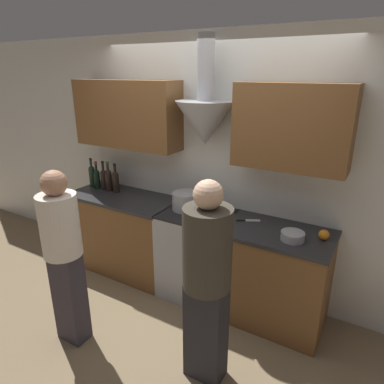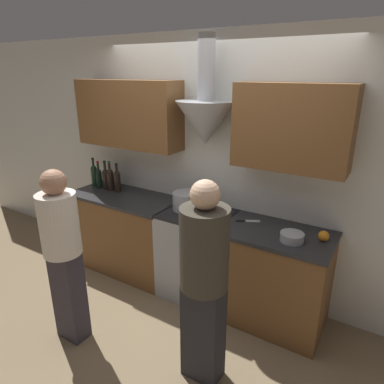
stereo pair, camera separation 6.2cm
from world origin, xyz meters
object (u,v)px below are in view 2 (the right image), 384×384
at_px(wine_bottle_4, 117,180).
at_px(saucepan, 292,237).
at_px(person_foreground_right, 204,278).
at_px(wine_bottle_2, 106,178).
at_px(stove_range, 197,253).
at_px(mixing_bowl, 212,212).
at_px(stock_pot, 186,201).
at_px(wine_bottle_1, 99,177).
at_px(person_foreground_left, 63,250).
at_px(wine_bottle_3, 110,178).
at_px(wine_bottle_0, 94,174).
at_px(orange_fruit, 324,236).

height_order(wine_bottle_4, saucepan, wine_bottle_4).
bearing_deg(person_foreground_right, wine_bottle_2, 153.16).
height_order(stove_range, saucepan, saucepan).
bearing_deg(stove_range, mixing_bowl, 7.02).
height_order(stove_range, stock_pot, stock_pot).
distance_m(wine_bottle_1, person_foreground_left, 1.43).
height_order(saucepan, person_foreground_left, person_foreground_left).
relative_size(stock_pot, mixing_bowl, 1.09).
xyz_separation_m(stove_range, mixing_bowl, (0.15, 0.02, 0.49)).
distance_m(wine_bottle_3, wine_bottle_4, 0.11).
height_order(wine_bottle_4, person_foreground_left, person_foreground_left).
xyz_separation_m(wine_bottle_0, wine_bottle_3, (0.29, -0.02, 0.00)).
relative_size(wine_bottle_3, stock_pot, 1.32).
distance_m(mixing_bowl, person_foreground_right, 1.01).
height_order(wine_bottle_2, saucepan, wine_bottle_2).
relative_size(wine_bottle_2, wine_bottle_4, 1.01).
height_order(wine_bottle_3, person_foreground_right, person_foreground_right).
relative_size(mixing_bowl, person_foreground_right, 0.15).
xyz_separation_m(wine_bottle_1, saucepan, (2.36, -0.15, -0.09)).
relative_size(wine_bottle_0, wine_bottle_4, 1.03).
bearing_deg(wine_bottle_4, saucepan, -4.42).
bearing_deg(wine_bottle_4, person_foreground_right, -29.23).
xyz_separation_m(mixing_bowl, person_foreground_right, (0.43, -0.91, -0.08)).
height_order(wine_bottle_1, person_foreground_right, person_foreground_right).
bearing_deg(wine_bottle_3, person_foreground_left, -62.77).
height_order(wine_bottle_1, person_foreground_left, person_foreground_left).
distance_m(wine_bottle_4, saucepan, 2.08).
distance_m(mixing_bowl, orange_fruit, 1.03).
bearing_deg(stock_pot, stove_range, -7.41).
bearing_deg(wine_bottle_3, wine_bottle_1, -177.71).
bearing_deg(saucepan, wine_bottle_2, 175.83).
height_order(wine_bottle_4, stock_pot, wine_bottle_4).
xyz_separation_m(stove_range, wine_bottle_3, (-1.21, 0.06, 0.60)).
distance_m(stove_range, mixing_bowl, 0.51).
height_order(wine_bottle_3, wine_bottle_4, wine_bottle_3).
distance_m(wine_bottle_1, mixing_bowl, 1.55).
height_order(wine_bottle_0, stock_pot, wine_bottle_0).
relative_size(wine_bottle_1, wine_bottle_3, 0.94).
bearing_deg(stove_range, wine_bottle_4, 176.88).
bearing_deg(wine_bottle_0, wine_bottle_2, -2.94).
height_order(wine_bottle_1, saucepan, wine_bottle_1).
bearing_deg(wine_bottle_2, saucepan, -4.17).
height_order(wine_bottle_4, person_foreground_right, person_foreground_right).
height_order(stove_range, wine_bottle_4, wine_bottle_4).
relative_size(wine_bottle_2, person_foreground_right, 0.21).
relative_size(wine_bottle_0, wine_bottle_2, 1.02).
bearing_deg(person_foreground_right, wine_bottle_0, 155.20).
bearing_deg(orange_fruit, stove_range, -178.01).
bearing_deg(wine_bottle_1, wine_bottle_4, 2.29).
bearing_deg(mixing_bowl, wine_bottle_0, 178.01).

